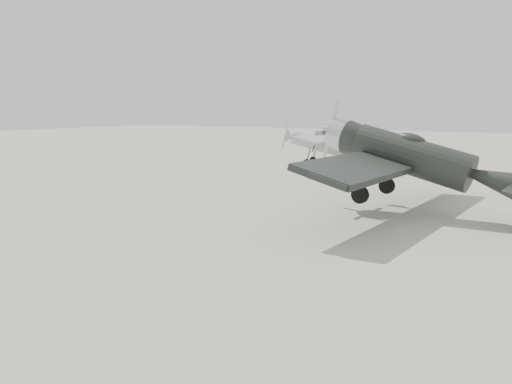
% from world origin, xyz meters
% --- Properties ---
extents(ground, '(160.00, 160.00, 0.00)m').
position_xyz_m(ground, '(0.00, 0.00, 0.00)').
color(ground, '#9D9B8B').
rests_on(ground, ground).
extents(lowwing_monoplane, '(9.07, 12.65, 4.08)m').
position_xyz_m(lowwing_monoplane, '(4.55, 6.64, 2.16)').
color(lowwing_monoplane, black).
rests_on(lowwing_monoplane, ground).
extents(highwing_monoplane, '(7.02, 9.81, 2.77)m').
position_xyz_m(highwing_monoplane, '(-4.97, 19.07, 1.74)').
color(highwing_monoplane, '#9FA2A4').
rests_on(highwing_monoplane, ground).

